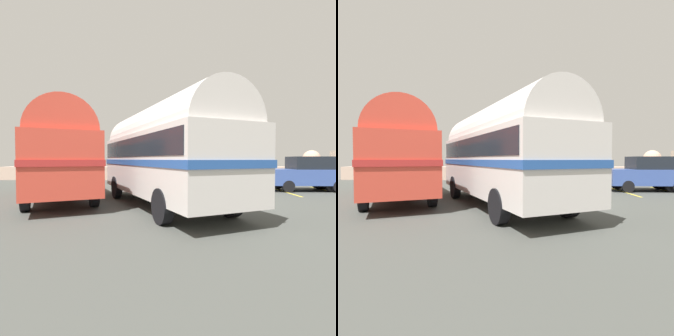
% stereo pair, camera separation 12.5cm
% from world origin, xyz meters
% --- Properties ---
extents(ground, '(32.00, 26.00, 0.02)m').
position_xyz_m(ground, '(0.00, 0.00, 0.01)').
color(ground, '#424440').
extents(breakwater, '(31.36, 1.93, 2.47)m').
position_xyz_m(breakwater, '(0.33, 11.79, 0.75)').
color(breakwater, '#C0A38E').
rests_on(breakwater, ground).
extents(vintage_coach, '(5.80, 8.79, 3.70)m').
position_xyz_m(vintage_coach, '(-1.80, -1.03, 2.05)').
color(vintage_coach, black).
rests_on(vintage_coach, ground).
extents(second_coach, '(5.80, 8.79, 3.70)m').
position_xyz_m(second_coach, '(-6.38, 0.64, 2.05)').
color(second_coach, black).
rests_on(second_coach, ground).
extents(parked_car_nearest, '(4.13, 1.78, 1.86)m').
position_xyz_m(parked_car_nearest, '(5.91, 3.77, 0.97)').
color(parked_car_nearest, black).
rests_on(parked_car_nearest, ground).
extents(lamp_post, '(0.46, 0.80, 6.41)m').
position_xyz_m(lamp_post, '(1.95, 6.86, 3.61)').
color(lamp_post, '#5B5B60').
rests_on(lamp_post, ground).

